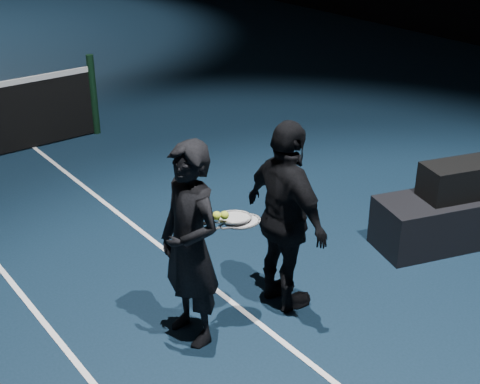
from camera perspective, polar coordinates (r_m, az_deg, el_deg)
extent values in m
cylinder|color=black|center=(9.35, -12.41, 8.10)|extent=(0.10, 0.10, 1.10)
cube|color=black|center=(6.85, 18.11, -2.08)|extent=(1.75, 1.03, 0.50)
cube|color=black|center=(6.67, 18.59, 1.07)|extent=(0.90, 0.59, 0.33)
imported|color=black|center=(4.95, -4.28, -4.55)|extent=(0.43, 0.62, 1.62)
imported|color=black|center=(5.32, 3.96, -2.22)|extent=(0.46, 0.98, 1.62)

